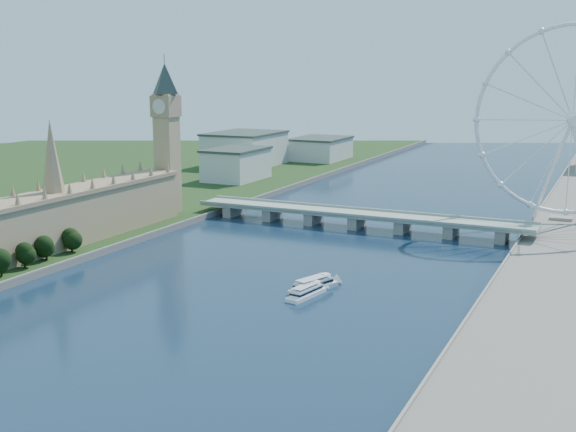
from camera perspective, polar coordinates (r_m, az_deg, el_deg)
The scene contains 7 objects.
parliament_range at distance 413.81m, azimuth -17.88°, elevation -0.23°, with size 24.00×200.00×70.00m.
big_ben at distance 491.32m, azimuth -9.60°, elevation 7.58°, with size 20.02×20.02×110.00m.
westminster_bridge at distance 460.51m, azimuth 5.48°, elevation -0.09°, with size 220.00×22.00×9.50m.
london_eye at distance 482.51m, azimuth 21.56°, elevation 6.99°, with size 113.60×39.12×124.30m.
city_skyline at distance 699.27m, azimuth 15.79°, elevation 4.32°, with size 505.00×280.00×32.00m.
tour_boat_near at distance 329.87m, azimuth 2.02°, elevation -5.89°, with size 7.48×29.28×6.46m, color silver, non-canonical shape.
tour_boat_far at distance 320.71m, azimuth 1.46°, elevation -6.39°, with size 6.71×26.43×5.81m, color white, non-canonical shape.
Camera 1 is at (150.57, -125.50, 97.99)m, focal length 45.00 mm.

